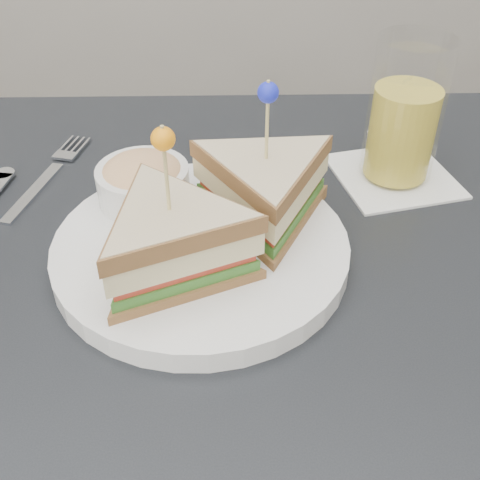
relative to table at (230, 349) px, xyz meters
name	(u,v)px	position (x,y,z in m)	size (l,w,h in m)	color
table	(230,349)	(0.00, 0.00, 0.00)	(0.80, 0.80, 0.75)	black
plate_meal	(208,218)	(-0.02, 0.05, 0.12)	(0.32, 0.31, 0.16)	white
cutlery_fork	(51,172)	(-0.20, 0.20, 0.08)	(0.06, 0.18, 0.01)	silver
drink_set	(404,120)	(0.19, 0.18, 0.15)	(0.15, 0.15, 0.16)	white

